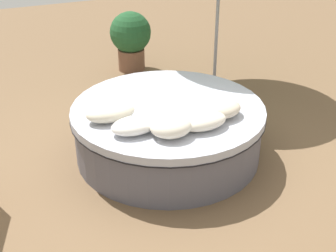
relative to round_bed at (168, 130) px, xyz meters
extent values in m
plane|color=brown|center=(0.00, 0.00, -0.33)|extent=(16.00, 16.00, 0.00)
cylinder|color=#595966|center=(0.00, 0.00, -0.06)|extent=(2.20, 2.20, 0.54)
cylinder|color=black|center=(0.00, 0.00, 0.21)|extent=(2.27, 2.27, 0.01)
cylinder|color=#B2B7C6|center=(0.00, 0.00, 0.26)|extent=(2.26, 2.26, 0.10)
ellipsoid|color=beige|center=(0.71, 0.06, 0.41)|extent=(0.55, 0.33, 0.19)
ellipsoid|color=white|center=(0.57, 0.42, 0.40)|extent=(0.49, 0.32, 0.17)
ellipsoid|color=silver|center=(0.24, 0.62, 0.42)|extent=(0.45, 0.40, 0.21)
ellipsoid|color=silver|center=(-0.13, 0.62, 0.40)|extent=(0.54, 0.32, 0.17)
ellipsoid|color=beige|center=(-0.42, 0.44, 0.41)|extent=(0.52, 0.39, 0.19)
cylinder|color=#262628|center=(-1.44, -1.48, -0.29)|extent=(0.44, 0.44, 0.08)
cylinder|color=#99999E|center=(-1.44, -1.48, 0.78)|extent=(0.05, 0.05, 2.21)
cylinder|color=brown|center=(-0.53, -2.81, -0.14)|extent=(0.46, 0.46, 0.37)
sphere|color=#23562D|center=(-0.53, -2.81, 0.34)|extent=(0.70, 0.70, 0.70)
camera|label=1|loc=(1.93, 4.44, 2.70)|focal=49.67mm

